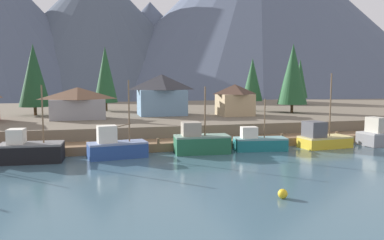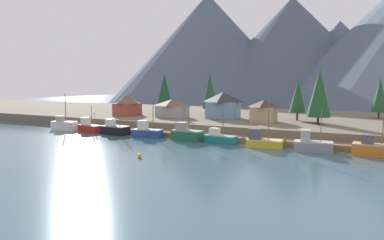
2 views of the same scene
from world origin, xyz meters
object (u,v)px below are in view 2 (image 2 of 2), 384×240
conifer_mid_left (164,91)px  conifer_near_left (319,93)px  fishing_boat_grey (312,144)px  channel_buoy (139,155)px  fishing_boat_orange (373,149)px  conifer_back_left (380,95)px  house_blue (223,105)px  fishing_boat_black (115,129)px  fishing_boat_teal (220,138)px  fishing_boat_red (89,127)px  conifer_near_right (298,96)px  house_grey (172,108)px  fishing_boat_yellow (262,141)px  fishing_boat_green (187,134)px  conifer_mid_right (210,91)px  fishing_boat_blue (147,132)px  house_tan (264,111)px  house_red (127,104)px  fishing_boat_white (64,125)px

conifer_mid_left → conifer_near_left: bearing=-7.6°
fishing_boat_grey → channel_buoy: fishing_boat_grey is taller
fishing_boat_orange → conifer_back_left: bearing=92.7°
house_blue → conifer_back_left: conifer_back_left is taller
fishing_boat_black → channel_buoy: size_ratio=11.36×
fishing_boat_teal → conifer_near_left: conifer_near_left is taller
fishing_boat_red → conifer_near_right: (43.57, 25.40, 7.24)m
house_grey → conifer_mid_left: (-7.12, 7.93, 4.18)m
fishing_boat_black → fishing_boat_teal: size_ratio=1.23×
fishing_boat_red → fishing_boat_grey: bearing=8.1°
fishing_boat_yellow → conifer_near_left: size_ratio=0.75×
fishing_boat_yellow → conifer_mid_left: bearing=138.8°
fishing_boat_teal → conifer_back_left: conifer_back_left is taller
fishing_boat_green → conifer_mid_right: (-9.43, 32.72, 8.04)m
fishing_boat_teal → conifer_near_left: 26.86m
fishing_boat_black → conifer_near_right: bearing=39.4°
fishing_boat_red → house_blue: 33.72m
conifer_near_right → conifer_mid_left: conifer_mid_left is taller
fishing_boat_teal → conifer_near_left: bearing=60.5°
fishing_boat_red → channel_buoy: size_ratio=9.32×
fishing_boat_green → fishing_boat_grey: size_ratio=1.04×
fishing_boat_green → fishing_boat_teal: fishing_boat_green is taller
fishing_boat_blue → fishing_boat_teal: 16.92m
house_blue → conifer_mid_left: bearing=167.2°
house_tan → conifer_near_left: conifer_near_left is taller
fishing_boat_green → house_red: bearing=152.2°
fishing_boat_white → conifer_mid_right: size_ratio=0.75×
fishing_boat_teal → fishing_boat_yellow: bearing=5.9°
fishing_boat_blue → conifer_mid_right: conifer_mid_right is taller
fishing_boat_green → conifer_mid_left: size_ratio=0.65×
fishing_boat_green → conifer_mid_right: bearing=109.9°
fishing_boat_teal → conifer_near_left: size_ratio=0.52×
house_tan → conifer_mid_right: conifer_mid_right is taller
fishing_boat_yellow → conifer_mid_right: (-25.16, 32.99, 8.20)m
fishing_boat_yellow → fishing_boat_grey: fishing_boat_yellow is taller
house_blue → conifer_near_right: size_ratio=0.81×
house_blue → fishing_boat_yellow: bearing=-53.0°
fishing_boat_teal → fishing_boat_yellow: fishing_boat_yellow is taller
fishing_boat_green → fishing_boat_grey: (24.42, -0.38, -0.16)m
channel_buoy → conifer_near_right: bearing=69.6°
house_blue → channel_buoy: (1.80, -39.44, -5.64)m
house_tan → conifer_near_right: size_ratio=0.56×
fishing_boat_blue → fishing_boat_grey: (34.03, -0.21, 0.01)m
fishing_boat_yellow → conifer_near_left: 23.24m
fishing_boat_black → fishing_boat_yellow: 34.08m
fishing_boat_green → conifer_back_left: (35.28, 39.42, 7.26)m
fishing_boat_teal → fishing_boat_grey: (17.11, -0.39, 0.21)m
fishing_boat_black → conifer_near_right: size_ratio=0.80×
conifer_near_right → conifer_mid_right: conifer_mid_right is taller
house_grey → conifer_back_left: 53.81m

